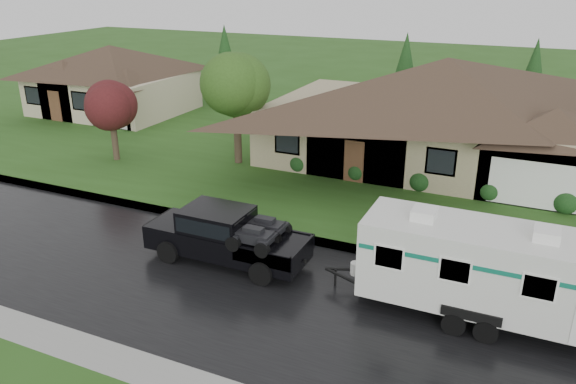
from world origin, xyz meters
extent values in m
plane|color=#274E18|center=(0.00, 0.00, 0.00)|extent=(140.00, 140.00, 0.00)
cube|color=black|center=(0.00, -2.00, 0.01)|extent=(140.00, 8.00, 0.01)
cube|color=gray|center=(0.00, 2.25, 0.07)|extent=(140.00, 0.50, 0.15)
cube|color=#274E18|center=(0.00, 15.00, 0.07)|extent=(140.00, 26.00, 0.15)
cube|color=gray|center=(2.00, 14.00, 1.65)|extent=(18.00, 10.00, 3.00)
pyramid|color=#39291F|center=(2.00, 14.00, 5.75)|extent=(19.44, 10.80, 2.60)
cube|color=gray|center=(7.40, 11.00, 1.50)|extent=(5.76, 4.00, 2.70)
cube|color=tan|center=(-22.00, 16.00, 1.55)|extent=(10.00, 8.00, 2.80)
pyramid|color=#39291F|center=(-22.00, 16.00, 4.95)|extent=(10.80, 8.64, 2.00)
cube|color=tan|center=(-19.00, 14.00, 1.41)|extent=(3.20, 4.00, 2.52)
cylinder|color=#382B1E|center=(-7.89, 9.29, 1.47)|extent=(0.41, 0.41, 2.64)
sphere|color=#37601F|center=(-7.89, 9.29, 4.36)|extent=(3.64, 3.64, 3.64)
cylinder|color=#382B1E|center=(-14.30, 6.96, 1.11)|extent=(0.34, 0.34, 1.92)
sphere|color=#4D1819|center=(-14.30, 6.96, 3.21)|extent=(2.65, 2.65, 2.65)
sphere|color=#143814|center=(-4.30, 9.30, 0.65)|extent=(1.00, 1.00, 1.00)
sphere|color=#143814|center=(-1.15, 9.30, 0.65)|extent=(1.00, 1.00, 1.00)
sphere|color=#143814|center=(2.00, 9.30, 0.65)|extent=(1.00, 1.00, 1.00)
sphere|color=#143814|center=(5.15, 9.30, 0.65)|extent=(1.00, 1.00, 1.00)
sphere|color=#143814|center=(8.30, 9.30, 0.65)|extent=(1.00, 1.00, 1.00)
cube|color=black|center=(-2.95, -0.42, 0.77)|extent=(5.96, 1.99, 0.85)
cube|color=black|center=(-5.14, -0.42, 1.04)|extent=(1.59, 1.94, 0.35)
cube|color=black|center=(-3.35, -0.42, 1.54)|extent=(2.38, 1.87, 0.89)
cube|color=black|center=(-3.35, -0.42, 1.59)|extent=(2.18, 1.91, 0.55)
cube|color=black|center=(-1.07, -0.42, 0.97)|extent=(2.18, 1.89, 0.06)
cylinder|color=black|center=(-4.84, -1.39, 0.42)|extent=(0.83, 0.32, 0.83)
cylinder|color=black|center=(-4.84, 0.56, 0.42)|extent=(0.83, 0.32, 0.83)
cylinder|color=black|center=(-1.07, -1.39, 0.42)|extent=(0.83, 0.32, 0.83)
cylinder|color=black|center=(-1.07, 0.56, 0.42)|extent=(0.83, 0.32, 0.83)
cube|color=silver|center=(5.75, -0.42, 1.76)|extent=(6.95, 2.38, 2.43)
cube|color=black|center=(5.75, -0.42, 0.40)|extent=(7.35, 1.19, 0.14)
cube|color=#0E644D|center=(5.75, -0.42, 2.30)|extent=(6.81, 2.40, 0.14)
cube|color=white|center=(3.96, -0.42, 3.14)|extent=(0.70, 0.79, 0.32)
cube|color=white|center=(7.34, -0.42, 3.14)|extent=(0.70, 0.79, 0.32)
cylinder|color=black|center=(5.30, -1.59, 0.35)|extent=(0.70, 0.24, 0.70)
cylinder|color=black|center=(5.30, 0.75, 0.35)|extent=(0.70, 0.24, 0.70)
cylinder|color=black|center=(6.20, -1.59, 0.35)|extent=(0.70, 0.24, 0.70)
cylinder|color=black|center=(6.20, 0.75, 0.35)|extent=(0.70, 0.24, 0.70)
camera|label=1|loc=(6.59, -16.10, 9.92)|focal=35.00mm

